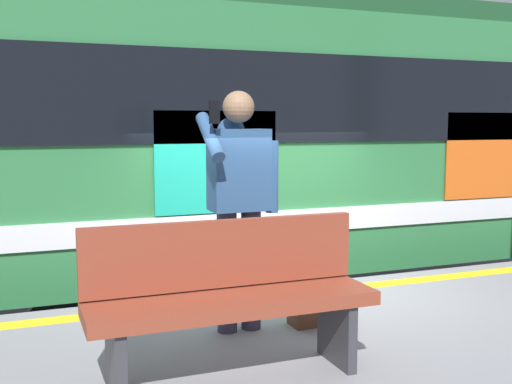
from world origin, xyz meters
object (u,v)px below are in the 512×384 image
Objects in this scene: passenger at (239,191)px; train_carriage at (303,133)px; handbag at (314,302)px; bench at (230,293)px.

train_carriage is at bearing -122.28° from passenger.
train_carriage reaches higher than passenger.
train_carriage is at bearing -114.30° from handbag.
bench is (2.38, 4.00, -0.83)m from train_carriage.
passenger reaches higher than handbag.
train_carriage is 3.86m from handbag.
passenger reaches higher than bench.
train_carriage is 5.67× the size of passenger.
passenger is 1.00m from handbag.
passenger is (2.06, 3.26, -0.33)m from train_carriage.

